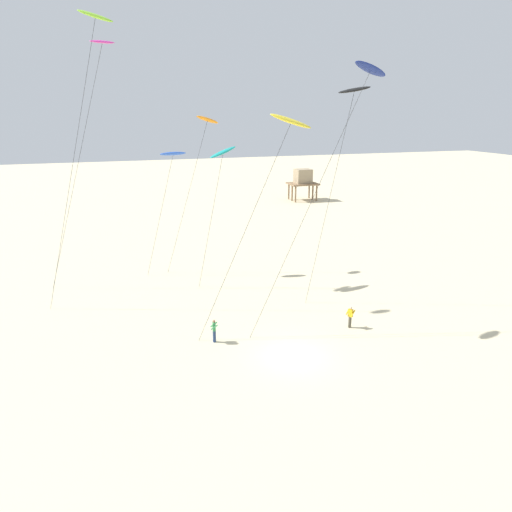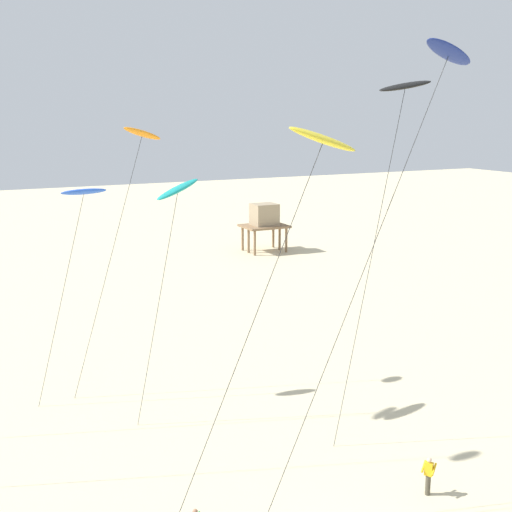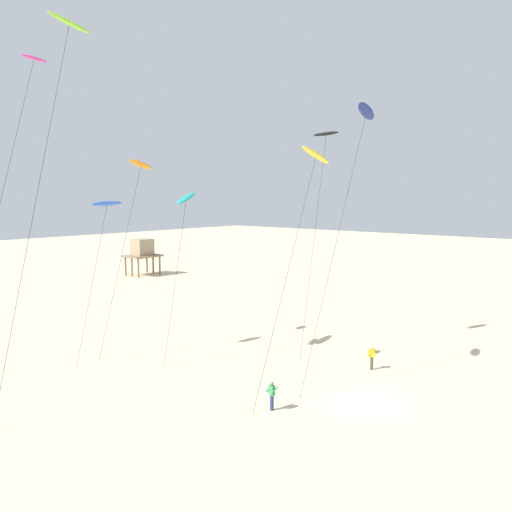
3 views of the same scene
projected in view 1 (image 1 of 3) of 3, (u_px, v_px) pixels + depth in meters
The scene contains 12 objects.
ground_plane at pixel (293, 356), 29.95m from camera, with size 260.00×260.00×0.00m, color beige.
kite_yellow at pixel (290, 122), 30.14m from camera, with size 8.34×1.08×15.32m.
kite_lime at pixel (94, 21), 32.71m from camera, with size 6.91×1.05×22.28m.
kite_teal at pixel (223, 153), 39.19m from camera, with size 3.96×1.68×12.47m.
kite_orange at pixel (207, 122), 42.86m from camera, with size 5.63×0.80×15.05m.
kite_black at pixel (354, 93), 34.63m from camera, with size 4.87×1.42×17.19m.
kite_magenta at pixel (101, 47), 37.62m from camera, with size 7.32×1.31×20.86m.
kite_navy at pixel (369, 71), 30.26m from camera, with size 10.05×1.44×18.60m.
kite_blue at pixel (173, 155), 42.42m from camera, with size 4.34×1.00×11.79m.
kite_flyer_nearest at pixel (214, 330), 31.53m from camera, with size 0.58×0.60×1.67m.
kite_flyer_middle at pixel (350, 316), 33.65m from camera, with size 0.71×0.72×1.67m.
stilt_house at pixel (303, 179), 81.23m from camera, with size 5.01×3.96×5.51m.
Camera 1 is at (-10.47, -24.55, 15.27)m, focal length 32.22 mm.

